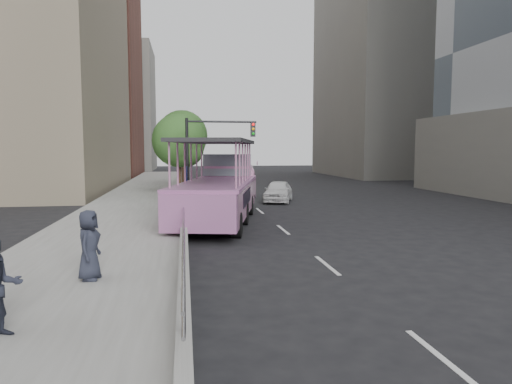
{
  "coord_description": "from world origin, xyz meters",
  "views": [
    {
      "loc": [
        -3.08,
        -14.56,
        3.37
      ],
      "look_at": [
        -0.42,
        2.32,
        1.77
      ],
      "focal_mm": 32.0,
      "sensor_mm": 36.0,
      "label": 1
    }
  ],
  "objects_px": {
    "car": "(278,191)",
    "traffic_signal": "(208,147)",
    "street_tree_far": "(184,138)",
    "duck_boat": "(221,191)",
    "parking_sign": "(186,186)",
    "pedestrian_far": "(89,245)",
    "street_tree_near": "(180,143)"
  },
  "relations": [
    {
      "from": "car",
      "to": "traffic_signal",
      "type": "bearing_deg",
      "value": -141.59
    },
    {
      "from": "street_tree_far",
      "to": "duck_boat",
      "type": "bearing_deg",
      "value": -83.33
    },
    {
      "from": "traffic_signal",
      "to": "parking_sign",
      "type": "bearing_deg",
      "value": -104.23
    },
    {
      "from": "duck_boat",
      "to": "pedestrian_far",
      "type": "relative_size",
      "value": 7.08
    },
    {
      "from": "car",
      "to": "street_tree_near",
      "type": "relative_size",
      "value": 0.71
    },
    {
      "from": "parking_sign",
      "to": "duck_boat",
      "type": "bearing_deg",
      "value": -11.62
    },
    {
      "from": "duck_boat",
      "to": "street_tree_far",
      "type": "relative_size",
      "value": 1.82
    },
    {
      "from": "pedestrian_far",
      "to": "parking_sign",
      "type": "bearing_deg",
      "value": -2.89
    },
    {
      "from": "duck_boat",
      "to": "parking_sign",
      "type": "height_order",
      "value": "duck_boat"
    },
    {
      "from": "pedestrian_far",
      "to": "street_tree_near",
      "type": "xyz_separation_m",
      "value": [
        2.02,
        19.45,
        2.69
      ]
    },
    {
      "from": "duck_boat",
      "to": "parking_sign",
      "type": "bearing_deg",
      "value": 168.38
    },
    {
      "from": "duck_boat",
      "to": "pedestrian_far",
      "type": "height_order",
      "value": "duck_boat"
    },
    {
      "from": "pedestrian_far",
      "to": "street_tree_near",
      "type": "height_order",
      "value": "street_tree_near"
    },
    {
      "from": "duck_boat",
      "to": "car",
      "type": "distance_m",
      "value": 8.35
    },
    {
      "from": "car",
      "to": "parking_sign",
      "type": "height_order",
      "value": "parking_sign"
    },
    {
      "from": "traffic_signal",
      "to": "pedestrian_far",
      "type": "bearing_deg",
      "value": -102.71
    },
    {
      "from": "duck_boat",
      "to": "traffic_signal",
      "type": "relative_size",
      "value": 2.26
    },
    {
      "from": "traffic_signal",
      "to": "street_tree_near",
      "type": "relative_size",
      "value": 0.91
    },
    {
      "from": "street_tree_near",
      "to": "traffic_signal",
      "type": "bearing_deg",
      "value": -65.02
    },
    {
      "from": "traffic_signal",
      "to": "car",
      "type": "bearing_deg",
      "value": 20.27
    },
    {
      "from": "duck_boat",
      "to": "street_tree_near",
      "type": "relative_size",
      "value": 2.06
    },
    {
      "from": "street_tree_far",
      "to": "street_tree_near",
      "type": "bearing_deg",
      "value": -91.91
    },
    {
      "from": "duck_boat",
      "to": "car",
      "type": "relative_size",
      "value": 2.9
    },
    {
      "from": "street_tree_far",
      "to": "pedestrian_far",
      "type": "bearing_deg",
      "value": -94.98
    },
    {
      "from": "traffic_signal",
      "to": "duck_boat",
      "type": "bearing_deg",
      "value": -86.4
    },
    {
      "from": "duck_boat",
      "to": "parking_sign",
      "type": "distance_m",
      "value": 1.68
    },
    {
      "from": "duck_boat",
      "to": "traffic_signal",
      "type": "height_order",
      "value": "traffic_signal"
    },
    {
      "from": "traffic_signal",
      "to": "street_tree_far",
      "type": "height_order",
      "value": "street_tree_far"
    },
    {
      "from": "parking_sign",
      "to": "street_tree_far",
      "type": "bearing_deg",
      "value": 90.41
    },
    {
      "from": "duck_boat",
      "to": "pedestrian_far",
      "type": "bearing_deg",
      "value": -110.49
    },
    {
      "from": "pedestrian_far",
      "to": "traffic_signal",
      "type": "bearing_deg",
      "value": -3.6
    },
    {
      "from": "duck_boat",
      "to": "street_tree_near",
      "type": "height_order",
      "value": "street_tree_near"
    }
  ]
}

